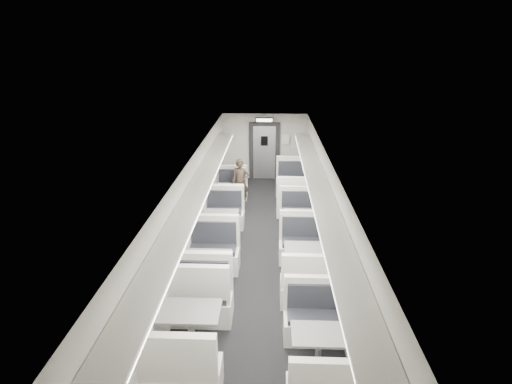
# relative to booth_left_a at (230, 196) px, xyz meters

# --- Properties ---
(room) EXTENTS (3.24, 12.24, 2.64)m
(room) POSITION_rel_booth_left_a_xyz_m (1.00, -3.19, 0.85)
(room) COLOR black
(room) RESTS_ON ground
(booth_left_a) EXTENTS (0.98, 1.98, 1.06)m
(booth_left_a) POSITION_rel_booth_left_a_xyz_m (0.00, 0.00, 0.00)
(booth_left_a) COLOR silver
(booth_left_a) RESTS_ON room
(booth_left_b) EXTENTS (1.04, 2.12, 1.13)m
(booth_left_b) POSITION_rel_booth_left_a_xyz_m (0.00, -2.18, 0.02)
(booth_left_b) COLOR silver
(booth_left_b) RESTS_ON room
(booth_left_c) EXTENTS (1.13, 2.30, 1.23)m
(booth_left_c) POSITION_rel_booth_left_a_xyz_m (0.00, -4.46, 0.06)
(booth_left_c) COLOR silver
(booth_left_c) RESTS_ON room
(booth_left_d) EXTENTS (1.15, 2.33, 1.25)m
(booth_left_d) POSITION_rel_booth_left_a_xyz_m (0.00, -6.16, 0.06)
(booth_left_d) COLOR silver
(booth_left_d) RESTS_ON room
(booth_right_a) EXTENTS (1.15, 2.33, 1.24)m
(booth_right_a) POSITION_rel_booth_left_a_xyz_m (2.00, 0.31, 0.06)
(booth_right_a) COLOR silver
(booth_right_a) RESTS_ON room
(booth_right_b) EXTENTS (1.00, 2.03, 1.09)m
(booth_right_b) POSITION_rel_booth_left_a_xyz_m (2.00, -2.02, 0.01)
(booth_right_b) COLOR silver
(booth_right_b) RESTS_ON room
(booth_right_c) EXTENTS (1.08, 2.19, 1.17)m
(booth_right_c) POSITION_rel_booth_left_a_xyz_m (2.00, -3.96, 0.04)
(booth_right_c) COLOR silver
(booth_right_c) RESTS_ON room
(booth_right_d) EXTENTS (1.01, 2.05, 1.09)m
(booth_right_d) POSITION_rel_booth_left_a_xyz_m (2.00, -6.50, 0.01)
(booth_right_d) COLOR silver
(booth_right_d) RESTS_ON room
(passenger) EXTENTS (0.56, 0.38, 1.48)m
(passenger) POSITION_rel_booth_left_a_xyz_m (0.32, 0.15, 0.39)
(passenger) COLOR black
(passenger) RESTS_ON room
(window_a) EXTENTS (0.02, 1.18, 0.84)m
(window_a) POSITION_rel_booth_left_a_xyz_m (-0.49, 0.21, 1.00)
(window_a) COLOR black
(window_a) RESTS_ON room
(window_b) EXTENTS (0.02, 1.18, 0.84)m
(window_b) POSITION_rel_booth_left_a_xyz_m (-0.49, -1.99, 1.00)
(window_b) COLOR black
(window_b) RESTS_ON room
(window_c) EXTENTS (0.02, 1.18, 0.84)m
(window_c) POSITION_rel_booth_left_a_xyz_m (-0.49, -4.19, 1.00)
(window_c) COLOR black
(window_c) RESTS_ON room
(window_d) EXTENTS (0.02, 1.18, 0.84)m
(window_d) POSITION_rel_booth_left_a_xyz_m (-0.49, -6.39, 1.00)
(window_d) COLOR black
(window_d) RESTS_ON room
(luggage_rack_left) EXTENTS (0.46, 10.40, 0.09)m
(luggage_rack_left) POSITION_rel_booth_left_a_xyz_m (-0.24, -3.49, 1.56)
(luggage_rack_left) COLOR silver
(luggage_rack_left) RESTS_ON room
(luggage_rack_right) EXTENTS (0.46, 10.40, 0.09)m
(luggage_rack_right) POSITION_rel_booth_left_a_xyz_m (2.24, -3.49, 1.56)
(luggage_rack_right) COLOR silver
(luggage_rack_right) RESTS_ON room
(vestibule_door) EXTENTS (1.10, 0.13, 2.10)m
(vestibule_door) POSITION_rel_booth_left_a_xyz_m (1.00, 2.74, 0.69)
(vestibule_door) COLOR black
(vestibule_door) RESTS_ON room
(exit_sign) EXTENTS (0.62, 0.12, 0.16)m
(exit_sign) POSITION_rel_booth_left_a_xyz_m (1.00, 2.25, 1.93)
(exit_sign) COLOR black
(exit_sign) RESTS_ON room
(wall_notice) EXTENTS (0.32, 0.02, 0.40)m
(wall_notice) POSITION_rel_booth_left_a_xyz_m (1.75, 2.73, 1.15)
(wall_notice) COLOR silver
(wall_notice) RESTS_ON room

